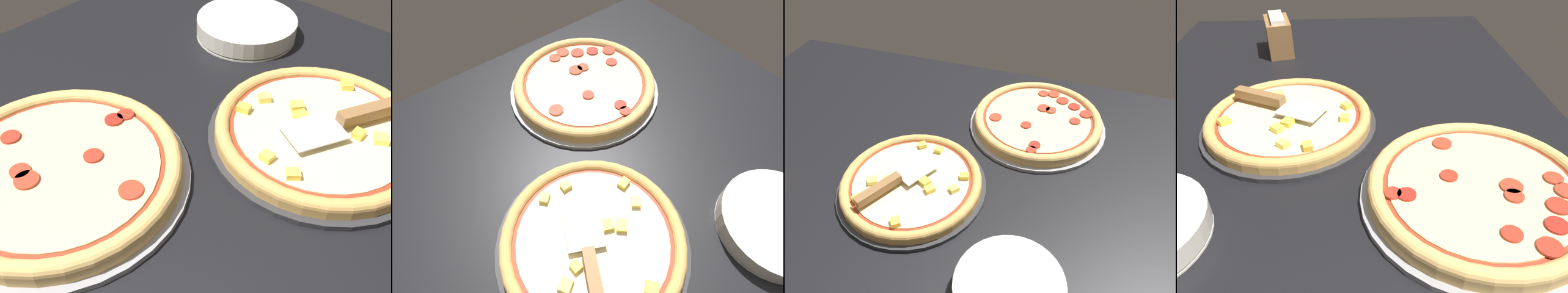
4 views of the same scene
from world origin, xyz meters
The scene contains 7 objects.
ground_plane centered at (0.00, 0.00, -1.80)cm, with size 144.11×102.18×3.60cm, color black.
pizza_pan_front centered at (1.80, -9.55, 0.50)cm, with size 36.49×36.49×1.00cm, color #2D2D30.
pizza_front centered at (1.81, -9.55, 2.30)cm, with size 34.30×34.30×3.07cm.
pizza_pan_back centered at (26.14, 23.96, 0.50)cm, with size 39.16×39.16×1.00cm, color #939399.
pizza_back centered at (26.16, 23.98, 2.56)cm, with size 36.81×36.81×3.22cm.
serving_spatula centered at (-2.02, -13.95, 4.87)cm, with size 13.73×20.78×2.00cm.
plate_stack centered at (31.27, -28.77, 2.10)cm, with size 21.50×21.50×4.20cm.
Camera 3 is at (36.93, -64.38, 70.88)cm, focal length 35.00 mm.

